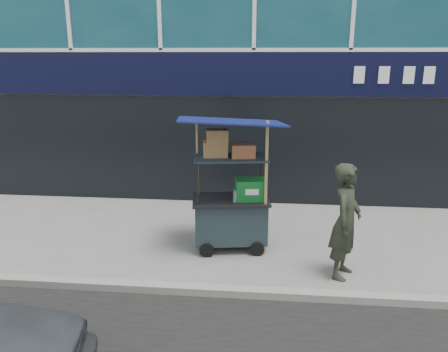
# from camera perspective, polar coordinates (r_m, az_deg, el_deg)

# --- Properties ---
(ground) EXTENTS (80.00, 80.00, 0.00)m
(ground) POSITION_cam_1_polar(r_m,az_deg,el_deg) (6.60, 2.26, -14.48)
(ground) COLOR slate
(ground) RESTS_ON ground
(curb) EXTENTS (80.00, 0.18, 0.12)m
(curb) POSITION_cam_1_polar(r_m,az_deg,el_deg) (6.40, 2.16, -14.91)
(curb) COLOR gray
(curb) RESTS_ON ground
(vendor_cart) EXTENTS (1.90, 1.47, 2.35)m
(vendor_cart) POSITION_cam_1_polar(r_m,az_deg,el_deg) (7.56, 0.99, -3.59)
(vendor_cart) COLOR black
(vendor_cart) RESTS_ON ground
(vendor_man) EXTENTS (0.65, 0.77, 1.79)m
(vendor_man) POSITION_cam_1_polar(r_m,az_deg,el_deg) (6.83, 15.62, -5.72)
(vendor_man) COLOR #24281E
(vendor_man) RESTS_ON ground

